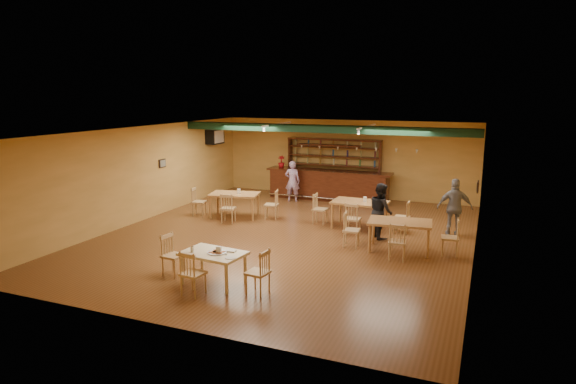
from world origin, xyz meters
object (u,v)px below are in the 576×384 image
at_px(patron_right_a, 381,211).
at_px(dining_table_d, 399,236).
at_px(patron_bar, 292,181).
at_px(near_table, 214,268).
at_px(dining_table_a, 235,205).
at_px(dining_table_b, 360,215).
at_px(bar_counter, 328,185).

bearing_deg(patron_right_a, dining_table_d, -178.89).
bearing_deg(dining_table_d, patron_bar, 130.86).
bearing_deg(patron_right_a, near_table, 118.08).
height_order(dining_table_a, dining_table_b, dining_table_b).
relative_size(dining_table_d, patron_right_a, 1.02).
bearing_deg(patron_bar, dining_table_a, 61.89).
bearing_deg(dining_table_a, patron_right_a, -18.77).
bearing_deg(bar_counter, dining_table_a, -118.57).
bearing_deg(patron_bar, patron_right_a, 128.00).
bearing_deg(dining_table_d, bar_counter, 118.37).
distance_m(bar_counter, patron_right_a, 5.22).
bearing_deg(patron_bar, bar_counter, -155.73).
xyz_separation_m(dining_table_a, patron_right_a, (4.95, -0.58, 0.39)).
bearing_deg(bar_counter, dining_table_d, -55.92).
bearing_deg(dining_table_d, dining_table_b, 123.98).
xyz_separation_m(bar_counter, dining_table_d, (3.61, -5.34, -0.17)).
height_order(dining_table_d, patron_bar, patron_bar).
xyz_separation_m(dining_table_b, patron_bar, (-3.26, 2.70, 0.36)).
relative_size(dining_table_a, patron_bar, 1.02).
height_order(dining_table_d, patron_right_a, patron_right_a).
distance_m(bar_counter, patron_bar, 1.43).
bearing_deg(dining_table_b, dining_table_d, -49.11).
distance_m(dining_table_a, dining_table_b, 4.15).
height_order(bar_counter, dining_table_a, bar_counter).
relative_size(near_table, patron_right_a, 0.84).
xyz_separation_m(dining_table_b, near_table, (-1.78, -5.60, -0.06)).
xyz_separation_m(bar_counter, patron_right_a, (2.91, -4.33, 0.22)).
bearing_deg(patron_right_a, dining_table_a, 49.63).
height_order(bar_counter, dining_table_d, bar_counter).
bearing_deg(dining_table_b, patron_right_a, -43.80).
bearing_deg(dining_table_a, patron_bar, 61.05).
xyz_separation_m(dining_table_a, dining_table_d, (5.65, -1.59, 0.00)).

